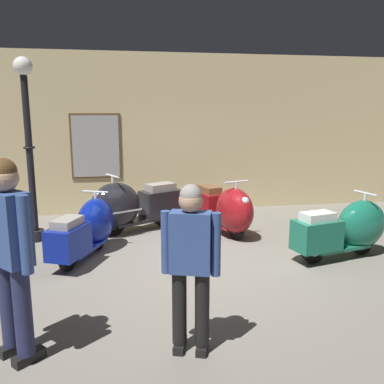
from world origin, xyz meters
name	(u,v)px	position (x,y,z in m)	size (l,w,h in m)	color
ground_plane	(205,264)	(0.00, 0.00, 0.00)	(60.00, 60.00, 0.00)	slate
showroom_back_wall	(173,134)	(-0.01, 3.45, 1.68)	(18.00, 0.24, 3.37)	#CCB784
scooter_0	(88,228)	(-1.67, 0.68, 0.43)	(1.02, 1.60, 0.95)	black
scooter_1	(130,206)	(-1.02, 1.79, 0.49)	(1.81, 1.25, 1.08)	black
scooter_2	(226,209)	(0.66, 1.38, 0.46)	(0.95, 1.72, 1.01)	black
scooter_3	(348,228)	(2.16, -0.05, 0.44)	(1.65, 0.81, 0.97)	black
lamppost	(29,140)	(-2.62, 1.59, 1.70)	(0.30, 0.30, 3.01)	black
visitor_0	(191,258)	(-0.57, -2.09, 0.90)	(0.50, 0.33, 1.55)	black
visitor_1	(10,247)	(-2.09, -1.93, 1.03)	(0.46, 0.47, 1.79)	black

